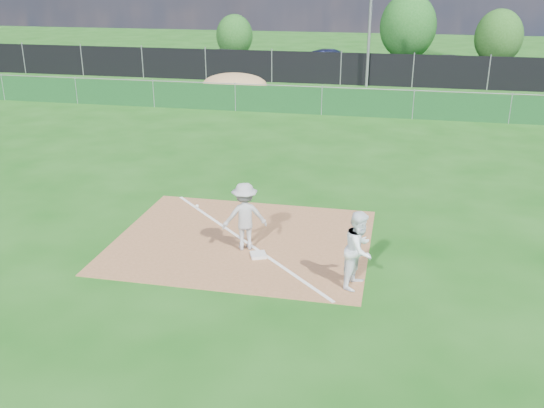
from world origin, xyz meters
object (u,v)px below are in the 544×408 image
(car_mid, at_px, (331,62))
(tree_right, at_px, (499,37))
(light_pole, at_px, (370,12))
(first_base, at_px, (258,255))
(runner, at_px, (359,249))
(car_left, at_px, (229,59))
(tree_left, at_px, (234,36))
(tree_mid, at_px, (408,27))
(play_at_first, at_px, (245,216))
(car_right, at_px, (456,65))

(car_mid, relative_size, tree_right, 1.17)
(light_pole, bearing_deg, first_base, -92.37)
(tree_right, bearing_deg, first_base, -105.59)
(runner, bearing_deg, car_left, 38.41)
(light_pole, height_order, tree_left, light_pole)
(car_left, xyz_separation_m, tree_mid, (11.35, 6.50, 1.71))
(car_mid, height_order, tree_left, tree_left)
(runner, height_order, tree_mid, tree_mid)
(play_at_first, xyz_separation_m, runner, (2.69, -1.22, -0.00))
(play_at_first, height_order, tree_right, tree_right)
(runner, distance_m, car_right, 28.81)
(car_left, relative_size, car_mid, 0.93)
(runner, distance_m, tree_right, 33.91)
(light_pole, bearing_deg, tree_right, 50.64)
(first_base, height_order, tree_mid, tree_mid)
(tree_left, bearing_deg, car_right, -16.75)
(runner, xyz_separation_m, tree_mid, (0.71, 34.31, 1.60))
(car_left, height_order, tree_mid, tree_mid)
(first_base, distance_m, play_at_first, 0.93)
(runner, bearing_deg, car_right, 9.97)
(light_pole, bearing_deg, tree_left, 136.36)
(first_base, relative_size, runner, 0.21)
(light_pole, height_order, first_base, light_pole)
(first_base, bearing_deg, tree_right, 74.41)
(car_right, bearing_deg, tree_left, 58.74)
(car_left, height_order, tree_left, tree_left)
(tree_left, bearing_deg, light_pole, -43.64)
(light_pole, relative_size, first_base, 23.45)
(runner, bearing_deg, first_base, 87.05)
(runner, bearing_deg, play_at_first, 83.09)
(car_left, relative_size, tree_mid, 0.87)
(tree_mid, xyz_separation_m, tree_right, (6.02, -1.10, -0.48))
(play_at_first, xyz_separation_m, car_right, (6.45, 27.34, -0.20))
(play_at_first, bearing_deg, car_mid, 92.60)
(first_base, bearing_deg, car_left, 107.21)
(play_at_first, bearing_deg, light_pole, 86.56)
(runner, relative_size, tree_right, 0.43)
(first_base, bearing_deg, tree_mid, 84.87)
(light_pole, distance_m, car_mid, 5.76)
(car_right, height_order, tree_left, tree_left)
(car_mid, bearing_deg, tree_right, -43.68)
(light_pole, xyz_separation_m, tree_left, (-10.36, 9.88, -2.37))
(runner, relative_size, car_right, 0.39)
(first_base, height_order, car_left, car_left)
(car_mid, xyz_separation_m, tree_right, (10.62, 5.85, 1.20))
(runner, distance_m, tree_mid, 34.36)
(first_base, distance_m, car_mid, 26.57)
(play_at_first, bearing_deg, car_right, 76.73)
(car_left, distance_m, tree_right, 18.24)
(car_left, bearing_deg, car_right, -85.48)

